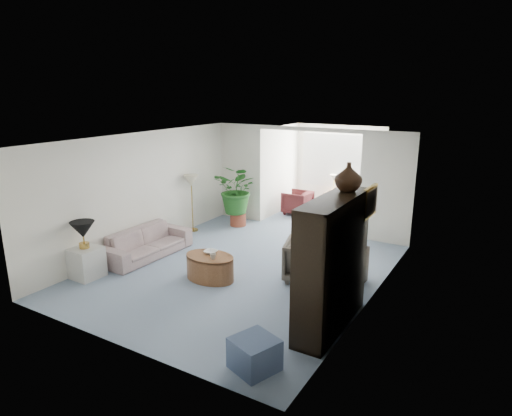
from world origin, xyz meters
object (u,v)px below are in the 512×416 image
Objects in this scene: cabinet_urn at (348,177)px; sunroom_chair_blue at (350,210)px; sunroom_table at (333,202)px; coffee_table at (210,267)px; coffee_cup at (213,256)px; side_table_dark at (350,264)px; sofa at (147,243)px; floor_lamp at (191,181)px; framed_picture at (371,202)px; ottoman at (255,354)px; wingback_chair at (307,260)px; entertainment_cabinet at (332,264)px; end_table at (86,262)px; table_lamp at (83,230)px; coffee_bowl at (211,252)px; sunroom_chair_maroon at (297,203)px; plant_pot at (238,219)px.

cabinet_urn is 0.58× the size of sunroom_chair_blue.
cabinet_urn is 0.76× the size of sunroom_table.
sunroom_table reaches higher than coffee_table.
side_table_dark is (2.07, 1.31, -0.17)m from coffee_cup.
coffee_table is 0.33m from coffee_cup.
floor_lamp is (-0.25, 1.83, 0.96)m from sofa.
framed_picture is 2.90m from ottoman.
wingback_chair is at bearing 30.84° from coffee_table.
entertainment_cabinet reaches higher than sofa.
sunroom_chair_blue is at bearing 99.43° from ottoman.
end_table is at bearing 13.44° from wingback_chair.
wingback_chair is 3.88m from sunroom_chair_blue.
table_lamp is 0.54× the size of wingback_chair.
entertainment_cabinet is at bearing -69.15° from sunroom_table.
coffee_cup is at bearing 24.78° from table_lamp.
coffee_cup is 0.21× the size of ottoman.
coffee_table is (2.00, 1.09, -0.06)m from end_table.
side_table_dark reaches higher than coffee_bowl.
sunroom_chair_blue is at bearing -98.17° from wingback_chair.
wingback_chair is (1.57, 0.81, -0.11)m from coffee_bowl.
sunroom_table is (2.24, 6.60, -0.64)m from table_lamp.
wingback_chair is 1.14× the size of sunroom_chair_maroon.
sunroom_chair_blue is at bearing 107.87° from cabinet_urn.
wingback_chair is 1.14× the size of sunroom_chair_blue.
ottoman is 6.74m from sunroom_chair_blue.
sunroom_chair_maroon is (-3.24, 4.25, -1.38)m from framed_picture.
wingback_chair reaches higher than end_table.
side_table_dark is (0.70, 0.30, -0.04)m from wingback_chair.
ottoman is (0.57, -2.81, -0.17)m from wingback_chair.
end_table is at bearing -151.42° from side_table_dark.
plant_pot is (0.66, 4.11, -0.12)m from end_table.
table_lamp is at bearing 153.85° from sunroom_chair_blue.
floor_lamp reaches higher than plant_pot.
table_lamp reaches higher than side_table_dark.
table_lamp is 1.06× the size of cabinet_urn.
entertainment_cabinet is 6.39m from sunroom_table.
cabinet_urn is at bearing 14.48° from end_table.
sunroom_chair_blue is (3.04, 2.67, -0.93)m from floor_lamp.
cabinet_urn is 2.79m from ottoman.
sofa reaches higher than sunroom_table.
coffee_cup is at bearing -98.55° from sofa.
sofa is at bearing 177.48° from cabinet_urn.
sunroom_chair_maroon is (0.83, 1.74, 0.16)m from plant_pot.
coffee_bowl is (1.95, 1.19, 0.20)m from end_table.
cabinet_urn reaches higher than coffee_table.
sunroom_chair_maroon is at bearing 122.73° from cabinet_urn.
framed_picture is 1.84m from wingback_chair.
sunroom_table is at bearing 89.18° from coffee_cup.
coffee_table reaches higher than plant_pot.
coffee_bowl is 1.77m from wingback_chair.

